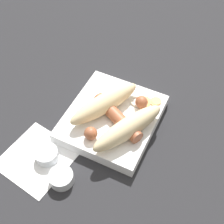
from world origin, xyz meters
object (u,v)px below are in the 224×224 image
object	(u,v)px
sausage	(117,117)
condiment_cup_near	(47,155)
food_tray	(112,118)
condiment_cup_far	(61,178)
bread_roll	(116,115)

from	to	relation	value
sausage	condiment_cup_near	distance (m)	0.17
food_tray	sausage	distance (m)	0.04
condiment_cup_near	condiment_cup_far	bearing A→B (deg)	60.16
food_tray	condiment_cup_near	bearing A→B (deg)	-29.84
food_tray	bread_roll	world-z (taller)	bread_roll
sausage	condiment_cup_far	xyz separation A→B (m)	(0.17, -0.05, -0.03)
bread_roll	condiment_cup_near	size ratio (longest dim) A/B	4.38
food_tray	condiment_cup_near	size ratio (longest dim) A/B	4.38
sausage	bread_roll	bearing A→B (deg)	-36.31
sausage	condiment_cup_near	xyz separation A→B (m)	(0.13, -0.10, -0.03)
bread_roll	condiment_cup_near	world-z (taller)	bread_roll
sausage	condiment_cup_far	world-z (taller)	sausage
bread_roll	condiment_cup_near	xyz separation A→B (m)	(0.13, -0.10, -0.04)
condiment_cup_near	condiment_cup_far	world-z (taller)	same
bread_roll	condiment_cup_near	bearing A→B (deg)	-37.03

